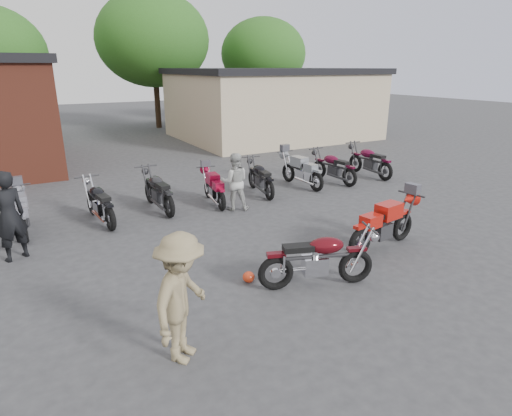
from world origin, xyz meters
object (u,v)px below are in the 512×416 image
row_bike_1 (21,211)px  person_dark (9,216)px  row_bike_4 (214,186)px  row_bike_7 (333,165)px  row_bike_5 (260,176)px  helmet (249,277)px  vintage_motorcycle (319,256)px  person_tan (182,298)px  person_light (235,182)px  row_bike_2 (99,200)px  sportbike (384,222)px  row_bike_3 (158,189)px  row_bike_8 (370,159)px  row_bike_6 (301,169)px

row_bike_1 → person_dark: bearing=171.9°
row_bike_4 → row_bike_7: bearing=-79.5°
row_bike_5 → person_dark: bearing=112.6°
helmet → row_bike_1: bearing=126.0°
vintage_motorcycle → person_dark: person_dark is taller
person_tan → row_bike_5: 8.17m
person_light → row_bike_2: person_light is taller
sportbike → row_bike_2: sportbike is taller
row_bike_3 → row_bike_8: 7.97m
vintage_motorcycle → person_light: size_ratio=1.29×
helmet → row_bike_3: (-0.17, 5.02, 0.50)m
sportbike → row_bike_5: sportbike is taller
helmet → row_bike_3: size_ratio=0.11×
vintage_motorcycle → row_bike_6: 6.96m
row_bike_2 → row_bike_6: (6.57, 0.36, 0.00)m
sportbike → row_bike_3: size_ratio=1.01×
person_dark → row_bike_5: (6.91, 1.71, -0.37)m
helmet → row_bike_1: row_bike_1 is taller
row_bike_2 → helmet: bearing=-166.3°
row_bike_3 → row_bike_7: 6.25m
vintage_motorcycle → person_tan: size_ratio=1.13×
row_bike_1 → row_bike_4: row_bike_1 is taller
helmet → row_bike_3: 5.04m
vintage_motorcycle → row_bike_3: row_bike_3 is taller
row_bike_7 → row_bike_8: 1.72m
person_tan → row_bike_2: person_tan is taller
person_tan → row_bike_6: bearing=1.0°
row_bike_7 → row_bike_8: (1.72, 0.04, 0.03)m
person_light → row_bike_4: (-0.30, 0.78, -0.28)m
row_bike_4 → row_bike_8: (6.37, 0.31, 0.09)m
row_bike_2 → row_bike_6: row_bike_6 is taller
row_bike_2 → row_bike_3: 1.64m
person_light → person_dark: bearing=30.3°
row_bike_8 → row_bike_3: bearing=90.9°
row_bike_4 → row_bike_6: 3.38m
sportbike → row_bike_2: (-5.16, 4.81, -0.02)m
sportbike → row_bike_6: 5.36m
row_bike_1 → row_bike_3: (3.39, 0.10, 0.05)m
row_bike_3 → row_bike_5: size_ratio=1.05×
person_light → row_bike_7: size_ratio=0.79×
person_tan → person_dark: bearing=68.3°
sportbike → row_bike_6: sportbike is taller
helmet → person_light: 4.40m
row_bike_5 → row_bike_2: bearing=101.6°
person_dark → row_bike_5: size_ratio=0.96×
row_bike_4 → person_light: bearing=-152.0°
person_tan → vintage_motorcycle: bearing=-29.6°
vintage_motorcycle → row_bike_3: 5.90m
row_bike_5 → row_bike_7: row_bike_7 is taller
vintage_motorcycle → person_tan: (-2.86, -0.74, 0.32)m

